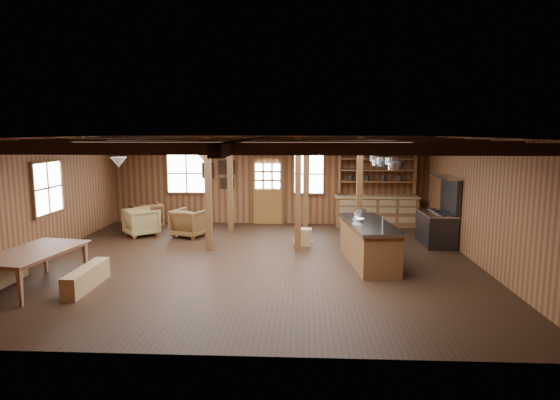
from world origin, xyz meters
name	(u,v)px	position (x,y,z in m)	size (l,w,h in m)	color
room	(253,201)	(0.00, 0.00, 1.40)	(10.04, 9.04, 2.84)	black
ceiling_joists	(253,143)	(0.00, 0.18, 2.68)	(9.80, 8.82, 0.18)	black
timber_posts	(280,189)	(0.52, 2.08, 1.40)	(3.95, 2.35, 2.80)	#4D2716
back_door	(268,196)	(0.00, 4.45, 0.88)	(1.02, 0.08, 2.15)	brown
window_back_left	(187,174)	(-2.60, 4.46, 1.60)	(1.32, 0.06, 1.32)	white
window_back_right	(309,174)	(1.30, 4.46, 1.60)	(1.02, 0.06, 1.32)	white
window_left	(47,188)	(-4.96, 0.50, 1.60)	(0.14, 1.24, 1.32)	white
notice_boards	(221,172)	(-1.50, 4.46, 1.64)	(1.08, 0.03, 0.90)	silver
back_counter	(376,207)	(3.40, 4.20, 0.60)	(2.55, 0.60, 2.45)	brown
pendant_lamps	(165,160)	(-2.25, 1.00, 2.25)	(1.86, 2.36, 0.66)	#2D2D30
pot_rack	(384,161)	(2.94, 0.38, 2.27)	(0.41, 3.00, 0.45)	#2D2D30
kitchen_island	(368,243)	(2.59, -0.01, 0.48)	(1.15, 2.58, 1.20)	brown
step_stool	(303,237)	(1.13, 1.62, 0.22)	(0.49, 0.35, 0.44)	#9B7246
commercial_range	(439,222)	(4.65, 1.87, 0.59)	(0.77, 1.45, 1.80)	#2D2D30
dining_table	(36,269)	(-3.90, -1.97, 0.36)	(2.03, 1.13, 0.71)	brown
bench_aisle	(87,278)	(-2.94, -1.97, 0.20)	(0.28, 1.48, 0.41)	#9B7246
armchair_a	(147,216)	(-3.60, 3.45, 0.39)	(0.83, 0.86, 0.78)	brown
armchair_b	(190,223)	(-2.05, 2.48, 0.39)	(0.84, 0.86, 0.78)	brown
armchair_c	(142,222)	(-3.44, 2.55, 0.39)	(0.83, 0.85, 0.78)	olive
counter_pot	(360,212)	(2.49, 0.79, 1.02)	(0.27, 0.27, 0.16)	#B6B8BD
bowl	(358,220)	(2.36, 0.10, 0.97)	(0.26, 0.26, 0.06)	silver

